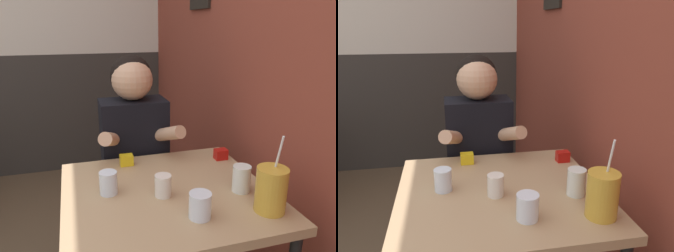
# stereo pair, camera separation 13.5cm
# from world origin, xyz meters

# --- Properties ---
(brick_wall_right) EXTENTS (0.08, 4.35, 2.70)m
(brick_wall_right) POSITION_xyz_m (1.40, 1.18, 1.35)
(brick_wall_right) COLOR brown
(brick_wall_right) RESTS_ON ground_plane
(back_wall) EXTENTS (5.73, 0.09, 2.70)m
(back_wall) POSITION_xyz_m (-0.01, 2.38, 1.35)
(back_wall) COLOR beige
(back_wall) RESTS_ON ground_plane
(main_table) EXTENTS (0.80, 0.75, 0.73)m
(main_table) POSITION_xyz_m (0.87, 0.37, 0.65)
(main_table) COLOR tan
(main_table) RESTS_ON ground_plane
(person_seated) EXTENTS (0.42, 0.41, 1.21)m
(person_seated) POSITION_xyz_m (0.84, 0.88, 0.64)
(person_seated) COLOR black
(person_seated) RESTS_ON ground_plane
(cocktail_pitcher) EXTENTS (0.11, 0.11, 0.28)m
(cocktail_pitcher) POSITION_xyz_m (1.17, 0.13, 0.81)
(cocktail_pitcher) COLOR gold
(cocktail_pitcher) RESTS_ON main_table
(glass_near_pitcher) EXTENTS (0.08, 0.08, 0.09)m
(glass_near_pitcher) POSITION_xyz_m (0.92, 0.16, 0.78)
(glass_near_pitcher) COLOR silver
(glass_near_pitcher) RESTS_ON main_table
(glass_center) EXTENTS (0.07, 0.07, 0.11)m
(glass_center) POSITION_xyz_m (1.15, 0.28, 0.78)
(glass_center) COLOR silver
(glass_center) RESTS_ON main_table
(glass_far_side) EXTENTS (0.06, 0.06, 0.09)m
(glass_far_side) POSITION_xyz_m (0.84, 0.33, 0.77)
(glass_far_side) COLOR silver
(glass_far_side) RESTS_ON main_table
(glass_by_brick) EXTENTS (0.07, 0.07, 0.09)m
(glass_by_brick) POSITION_xyz_m (0.65, 0.41, 0.77)
(glass_by_brick) COLOR silver
(glass_by_brick) RESTS_ON main_table
(condiment_ketchup) EXTENTS (0.06, 0.04, 0.05)m
(condiment_ketchup) POSITION_xyz_m (1.21, 0.59, 0.75)
(condiment_ketchup) COLOR #B7140F
(condiment_ketchup) RESTS_ON main_table
(condiment_mustard) EXTENTS (0.06, 0.04, 0.05)m
(condiment_mustard) POSITION_xyz_m (0.76, 0.65, 0.75)
(condiment_mustard) COLOR yellow
(condiment_mustard) RESTS_ON main_table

